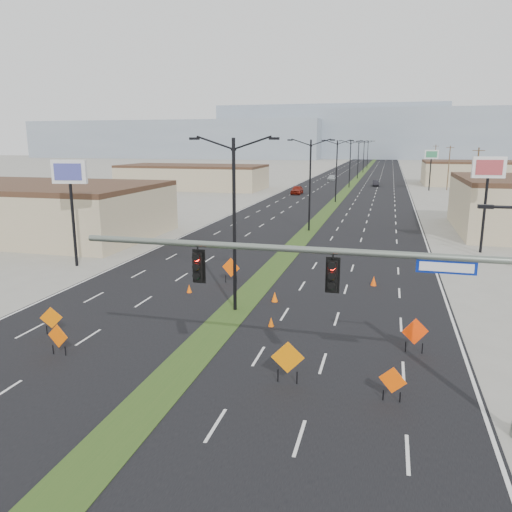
% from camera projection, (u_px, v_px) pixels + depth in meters
% --- Properties ---
extents(ground, '(600.00, 600.00, 0.00)m').
position_uv_depth(ground, '(139.00, 414.00, 18.34)').
color(ground, gray).
rests_on(ground, ground).
extents(road_surface, '(25.00, 400.00, 0.02)m').
position_uv_depth(road_surface, '(350.00, 186.00, 112.54)').
color(road_surface, black).
rests_on(road_surface, ground).
extents(median_strip, '(2.00, 400.00, 0.04)m').
position_uv_depth(median_strip, '(350.00, 186.00, 112.54)').
color(median_strip, '#284819').
rests_on(median_strip, ground).
extents(building_sw_far, '(30.00, 14.00, 4.50)m').
position_uv_depth(building_sw_far, '(193.00, 178.00, 105.91)').
color(building_sw_far, tan).
rests_on(building_sw_far, ground).
extents(mesa_west, '(180.00, 50.00, 22.00)m').
position_uv_depth(mesa_west, '(178.00, 140.00, 309.63)').
color(mesa_west, '#818EA0').
rests_on(mesa_west, ground).
extents(mesa_center, '(220.00, 50.00, 28.00)m').
position_uv_depth(mesa_center, '(449.00, 134.00, 287.78)').
color(mesa_center, '#818EA0').
rests_on(mesa_center, ground).
extents(mesa_backdrop, '(140.00, 50.00, 32.00)m').
position_uv_depth(mesa_backdrop, '(331.00, 132.00, 323.68)').
color(mesa_backdrop, '#818EA0').
rests_on(mesa_backdrop, ground).
extents(signal_mast, '(16.30, 0.60, 8.00)m').
position_uv_depth(signal_mast, '(386.00, 292.00, 17.01)').
color(signal_mast, slate).
rests_on(signal_mast, ground).
extents(streetlight_0, '(5.15, 0.24, 10.02)m').
position_uv_depth(streetlight_0, '(234.00, 220.00, 28.43)').
color(streetlight_0, black).
rests_on(streetlight_0, ground).
extents(streetlight_1, '(5.15, 0.24, 10.02)m').
position_uv_depth(streetlight_1, '(310.00, 182.00, 54.81)').
color(streetlight_1, black).
rests_on(streetlight_1, ground).
extents(streetlight_2, '(5.15, 0.24, 10.02)m').
position_uv_depth(streetlight_2, '(337.00, 169.00, 81.18)').
color(streetlight_2, black).
rests_on(streetlight_2, ground).
extents(streetlight_3, '(5.15, 0.24, 10.02)m').
position_uv_depth(streetlight_3, '(350.00, 162.00, 107.55)').
color(streetlight_3, black).
rests_on(streetlight_3, ground).
extents(streetlight_4, '(5.15, 0.24, 10.02)m').
position_uv_depth(streetlight_4, '(358.00, 158.00, 133.93)').
color(streetlight_4, black).
rests_on(streetlight_4, ground).
extents(streetlight_5, '(5.15, 0.24, 10.02)m').
position_uv_depth(streetlight_5, '(364.00, 155.00, 160.30)').
color(streetlight_5, black).
rests_on(streetlight_5, ground).
extents(streetlight_6, '(5.15, 0.24, 10.02)m').
position_uv_depth(streetlight_6, '(368.00, 154.00, 186.68)').
color(streetlight_6, black).
rests_on(streetlight_6, ground).
extents(utility_pole_1, '(1.60, 0.20, 9.00)m').
position_uv_depth(utility_pole_1, '(476.00, 180.00, 68.81)').
color(utility_pole_1, '#4C3823').
rests_on(utility_pole_1, ground).
extents(utility_pole_2, '(1.60, 0.20, 9.00)m').
position_uv_depth(utility_pole_2, '(449.00, 167.00, 101.78)').
color(utility_pole_2, '#4C3823').
rests_on(utility_pole_2, ground).
extents(utility_pole_3, '(1.60, 0.20, 9.00)m').
position_uv_depth(utility_pole_3, '(435.00, 161.00, 134.74)').
color(utility_pole_3, '#4C3823').
rests_on(utility_pole_3, ground).
extents(car_left, '(1.93, 4.75, 1.62)m').
position_uv_depth(car_left, '(297.00, 190.00, 94.93)').
color(car_left, maroon).
rests_on(car_left, ground).
extents(car_mid, '(1.50, 3.96, 1.29)m').
position_uv_depth(car_mid, '(376.00, 183.00, 112.14)').
color(car_mid, black).
rests_on(car_mid, ground).
extents(car_far, '(1.92, 4.54, 1.31)m').
position_uv_depth(car_far, '(332.00, 178.00, 128.33)').
color(car_far, '#ADB4B7').
rests_on(car_far, ground).
extents(construction_sign_0, '(1.14, 0.18, 1.52)m').
position_uv_depth(construction_sign_0, '(58.00, 337.00, 23.23)').
color(construction_sign_0, '#E05604').
rests_on(construction_sign_0, ground).
extents(construction_sign_1, '(1.10, 0.41, 1.52)m').
position_uv_depth(construction_sign_1, '(51.00, 319.00, 25.65)').
color(construction_sign_1, '#E06604').
rests_on(construction_sign_1, ground).
extents(construction_sign_2, '(1.35, 0.31, 1.83)m').
position_uv_depth(construction_sign_2, '(231.00, 268.00, 35.08)').
color(construction_sign_2, '#FF5605').
rests_on(construction_sign_2, ground).
extents(construction_sign_3, '(1.37, 0.26, 1.83)m').
position_uv_depth(construction_sign_3, '(288.00, 359.00, 20.47)').
color(construction_sign_3, orange).
rests_on(construction_sign_3, ground).
extents(construction_sign_4, '(1.24, 0.46, 1.73)m').
position_uv_depth(construction_sign_4, '(415.00, 333.00, 23.42)').
color(construction_sign_4, '#FF3905').
rests_on(construction_sign_4, ground).
extents(construction_sign_5, '(1.05, 0.32, 1.44)m').
position_uv_depth(construction_sign_5, '(393.00, 382.00, 19.05)').
color(construction_sign_5, '#FF5305').
rests_on(construction_sign_5, ground).
extents(cone_0, '(0.50, 0.50, 0.66)m').
position_uv_depth(cone_0, '(275.00, 297.00, 31.11)').
color(cone_0, '#FF6105').
rests_on(cone_0, ground).
extents(cone_1, '(0.40, 0.40, 0.54)m').
position_uv_depth(cone_1, '(271.00, 322.00, 26.98)').
color(cone_1, '#E15704').
rests_on(cone_1, ground).
extents(cone_2, '(0.54, 0.54, 0.69)m').
position_uv_depth(cone_2, '(374.00, 281.00, 34.61)').
color(cone_2, '#FF4E05').
rests_on(cone_2, ground).
extents(cone_3, '(0.37, 0.37, 0.57)m').
position_uv_depth(cone_3, '(189.00, 289.00, 33.01)').
color(cone_3, '#FF5B05').
rests_on(cone_3, ground).
extents(pole_sign_west, '(2.77, 0.80, 8.43)m').
position_uv_depth(pole_sign_west, '(70.00, 181.00, 38.75)').
color(pole_sign_west, black).
rests_on(pole_sign_west, ground).
extents(pole_sign_east_near, '(2.80, 0.62, 8.52)m').
position_uv_depth(pole_sign_east_near, '(488.00, 175.00, 43.58)').
color(pole_sign_east_near, black).
rests_on(pole_sign_east_near, ground).
extents(pole_sign_east_far, '(2.67, 0.49, 8.16)m').
position_uv_depth(pole_sign_east_far, '(431.00, 158.00, 100.54)').
color(pole_sign_east_far, black).
rests_on(pole_sign_east_far, ground).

